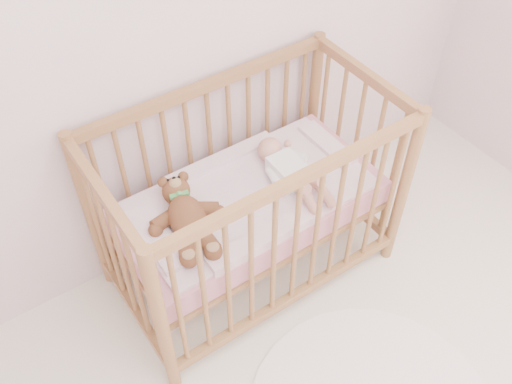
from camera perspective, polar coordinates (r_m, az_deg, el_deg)
wall_back at (r=2.33m, az=-12.21°, el=16.48°), size 4.00×0.02×2.70m
crib at (r=2.68m, az=-0.60°, el=-1.11°), size 1.36×0.76×1.00m
mattress at (r=2.69m, az=-0.60°, el=-1.32°), size 1.22×0.62×0.13m
blanket at (r=2.64m, az=-0.61°, el=-0.24°), size 1.10×0.58×0.06m
baby at (r=2.66m, az=3.33°, el=2.45°), size 0.26×0.53×0.13m
teddy_bear at (r=2.45m, az=-6.93°, el=-2.42°), size 0.46×0.58×0.14m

